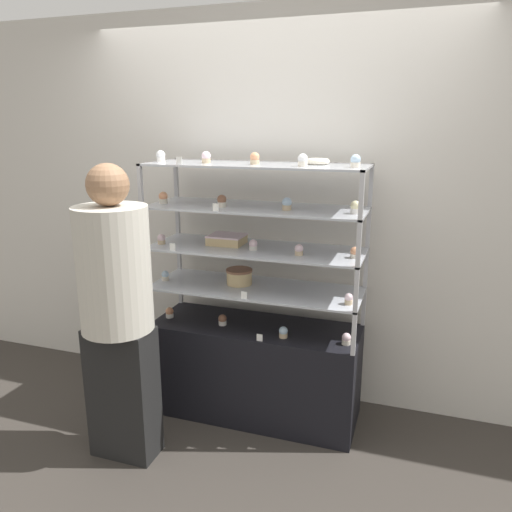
{
  "coord_description": "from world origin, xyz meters",
  "views": [
    {
      "loc": [
        0.95,
        -2.81,
        1.87
      ],
      "look_at": [
        0.0,
        0.0,
        1.08
      ],
      "focal_mm": 35.0,
      "sensor_mm": 36.0,
      "label": 1
    }
  ],
  "objects": [
    {
      "name": "cupcake_12",
      "position": [
        0.21,
        -0.06,
        1.43
      ],
      "size": [
        0.06,
        0.06,
        0.07
      ],
      "color": "#CCB28C",
      "rests_on": "display_riser_upper"
    },
    {
      "name": "display_riser_lower",
      "position": [
        0.0,
        0.0,
        0.86
      ],
      "size": [
        1.32,
        0.48,
        0.26
      ],
      "color": "#B7B7BC",
      "rests_on": "display_base"
    },
    {
      "name": "price_tag_1",
      "position": [
        0.0,
        -0.22,
        0.9
      ],
      "size": [
        0.04,
        0.0,
        0.04
      ],
      "color": "white",
      "rests_on": "display_riser_lower"
    },
    {
      "name": "cupcake_6",
      "position": [
        -0.6,
        -0.09,
        1.17
      ],
      "size": [
        0.05,
        0.05,
        0.06
      ],
      "color": "#CCB28C",
      "rests_on": "display_riser_middle"
    },
    {
      "name": "price_tag_0",
      "position": [
        0.1,
        -0.22,
        0.65
      ],
      "size": [
        0.04,
        0.0,
        0.04
      ],
      "color": "white",
      "rests_on": "display_base"
    },
    {
      "name": "cupcake_13",
      "position": [
        0.6,
        -0.05,
        1.43
      ],
      "size": [
        0.06,
        0.06,
        0.07
      ],
      "color": "white",
      "rests_on": "display_riser_upper"
    },
    {
      "name": "cupcake_10",
      "position": [
        -0.59,
        -0.06,
        1.43
      ],
      "size": [
        0.06,
        0.06,
        0.07
      ],
      "color": "beige",
      "rests_on": "display_riser_upper"
    },
    {
      "name": "price_tag_4",
      "position": [
        -0.39,
        -0.22,
        1.67
      ],
      "size": [
        0.04,
        0.0,
        0.04
      ],
      "color": "white",
      "rests_on": "display_riser_top"
    },
    {
      "name": "cupcake_18",
      "position": [
        0.59,
        -0.08,
        1.68
      ],
      "size": [
        0.05,
        0.05,
        0.07
      ],
      "color": "beige",
      "rests_on": "display_riser_top"
    },
    {
      "name": "cupcake_0",
      "position": [
        -0.59,
        -0.05,
        0.66
      ],
      "size": [
        0.05,
        0.05,
        0.07
      ],
      "color": "white",
      "rests_on": "display_base"
    },
    {
      "name": "cupcake_2",
      "position": [
        0.22,
        -0.12,
        0.66
      ],
      "size": [
        0.05,
        0.05,
        0.07
      ],
      "color": "#CCB28C",
      "rests_on": "display_base"
    },
    {
      "name": "cupcake_15",
      "position": [
        -0.29,
        -0.05,
        1.68
      ],
      "size": [
        0.05,
        0.05,
        0.07
      ],
      "color": "#CCB28C",
      "rests_on": "display_riser_top"
    },
    {
      "name": "sheet_cake_frosted",
      "position": [
        -0.21,
        0.04,
        1.16
      ],
      "size": [
        0.22,
        0.18,
        0.06
      ],
      "color": "#DBBC84",
      "rests_on": "display_riser_middle"
    },
    {
      "name": "donut_glazed",
      "position": [
        0.35,
        0.07,
        1.66
      ],
      "size": [
        0.14,
        0.14,
        0.03
      ],
      "color": "#EFE5CC",
      "rests_on": "display_riser_top"
    },
    {
      "name": "display_riser_top",
      "position": [
        0.0,
        0.0,
        1.63
      ],
      "size": [
        1.32,
        0.48,
        0.26
      ],
      "color": "#B7B7BC",
      "rests_on": "display_riser_upper"
    },
    {
      "name": "cupcake_16",
      "position": [
        0.01,
        -0.05,
        1.68
      ],
      "size": [
        0.05,
        0.05,
        0.07
      ],
      "color": "#CCB28C",
      "rests_on": "display_riser_top"
    },
    {
      "name": "cupcake_4",
      "position": [
        -0.61,
        -0.05,
        0.91
      ],
      "size": [
        0.05,
        0.05,
        0.07
      ],
      "color": "beige",
      "rests_on": "display_riser_lower"
    },
    {
      "name": "cupcake_9",
      "position": [
        0.61,
        -0.04,
        1.17
      ],
      "size": [
        0.05,
        0.05,
        0.06
      ],
      "color": "beige",
      "rests_on": "display_riser_middle"
    },
    {
      "name": "cupcake_3",
      "position": [
        0.59,
        -0.1,
        0.66
      ],
      "size": [
        0.05,
        0.05,
        0.07
      ],
      "color": "beige",
      "rests_on": "display_base"
    },
    {
      "name": "price_tag_3",
      "position": [
        -0.17,
        -0.22,
        1.41
      ],
      "size": [
        0.04,
        0.0,
        0.04
      ],
      "color": "white",
      "rests_on": "display_riser_upper"
    },
    {
      "name": "display_riser_upper",
      "position": [
        0.0,
        0.0,
        1.38
      ],
      "size": [
        1.32,
        0.48,
        0.26
      ],
      "color": "#B7B7BC",
      "rests_on": "display_riser_middle"
    },
    {
      "name": "ground_plane",
      "position": [
        0.0,
        0.0,
        0.0
      ],
      "size": [
        20.0,
        20.0,
        0.0
      ],
      "primitive_type": "plane",
      "color": "#38332D"
    },
    {
      "name": "display_riser_middle",
      "position": [
        0.0,
        0.0,
        1.12
      ],
      "size": [
        1.32,
        0.48,
        0.26
      ],
      "color": "#B7B7BC",
      "rests_on": "display_riser_lower"
    },
    {
      "name": "cupcake_7",
      "position": [
        -0.0,
        -0.05,
        1.17
      ],
      "size": [
        0.05,
        0.05,
        0.06
      ],
      "color": "white",
      "rests_on": "display_riser_middle"
    },
    {
      "name": "cupcake_14",
      "position": [
        -0.6,
        -0.05,
        1.68
      ],
      "size": [
        0.05,
        0.05,
        0.07
      ],
      "color": "white",
      "rests_on": "display_riser_top"
    },
    {
      "name": "cupcake_1",
      "position": [
        -0.21,
        -0.06,
        0.66
      ],
      "size": [
        0.05,
        0.05,
        0.07
      ],
      "color": "white",
      "rests_on": "display_base"
    },
    {
      "name": "cupcake_11",
      "position": [
        -0.19,
        -0.07,
        1.43
      ],
      "size": [
        0.06,
        0.06,
        0.07
      ],
      "color": "beige",
      "rests_on": "display_riser_upper"
    },
    {
      "name": "cupcake_8",
      "position": [
        0.29,
        -0.08,
        1.17
      ],
      "size": [
        0.05,
        0.05,
        0.06
      ],
      "color": "#CCB28C",
      "rests_on": "display_riser_middle"
    },
    {
      "name": "display_base",
      "position": [
        0.0,
        0.0,
        0.31
      ],
      "size": [
        1.32,
        0.48,
        0.62
      ],
      "color": "black",
      "rests_on": "ground_plane"
    },
    {
      "name": "cupcake_5",
      "position": [
        0.59,
        -0.12,
        0.91
      ],
      "size": [
        0.05,
        0.05,
        0.07
      ],
      "color": "#CCB28C",
      "rests_on": "display_riser_lower"
    },
    {
      "name": "layer_cake_centerpiece",
      "position": [
        -0.12,
        0.03,
        0.93
      ],
      "size": [
        0.17,
        0.17,
        0.1
      ],
      "color": "#DBBC84",
      "rests_on": "display_riser_lower"
    },
    {
      "name": "customer_figure",
      "position": [
        -0.58,
        -0.64,
        0.9
      ],
      "size": [
        0.39,
        0.39,
        1.68
      ],
      "color": "black",
      "rests_on": "ground_plane"
    },
    {
      "name": "back_wall",
      "position": [
        0.0,
        0.38,
        1.3
      ],
      "size": [
        8.0,
        0.05,
        2.6
      ],
      "color": "silver",
      "rests_on": "ground_plane"
    },
    {
      "name": "price_tag_2",
      "position": [
        -0.46,
        -0.22,
        1.16
      ],
      "size": [
        0.04,
        0.0,
        0.04
      ],
      "color": "white",
      "rests_on": "display_riser_middle"
    },
    {
      "name": "cupcake_17",
      "position": [
        0.3,
        -0.1,
        1.68
      ],
      "size": [
        0.05,
        0.05,
        0.07
      ],
      "color": "beige",
      "rests_on": "display_riser_top"
    }
  ]
}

